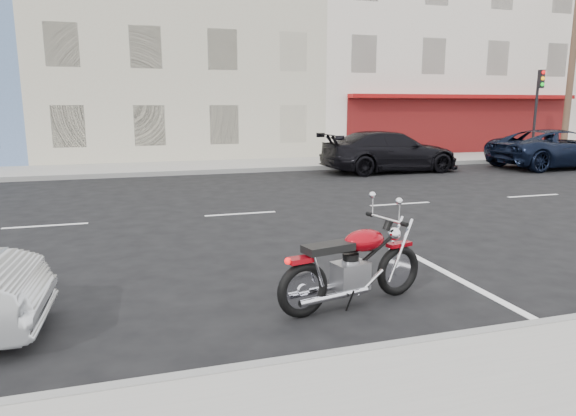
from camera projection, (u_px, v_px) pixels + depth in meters
name	position (u px, v px, depth m)	size (l,w,h in m)	color
ground	(324.00, 209.00, 12.05)	(120.00, 120.00, 0.00)	black
sidewalk_far	(111.00, 170.00, 18.76)	(80.00, 3.40, 0.15)	gray
curb_near	(49.00, 403.00, 4.03)	(80.00, 0.12, 0.16)	gray
curb_far	(110.00, 176.00, 17.16)	(80.00, 0.12, 0.16)	gray
bldg_cream	(172.00, 37.00, 25.63)	(12.00, 12.00, 11.50)	#BAB39B
bldg_corner	(403.00, 37.00, 29.26)	(14.00, 12.00, 12.50)	beige
utility_pole	(573.00, 53.00, 23.63)	(1.80, 0.30, 9.00)	#422D1E
traffic_light	(538.00, 102.00, 23.23)	(0.26, 0.30, 3.80)	black
fire_hydrant	(504.00, 147.00, 23.36)	(0.20, 0.20, 0.72)	beige
motorcycle	(400.00, 259.00, 6.49)	(2.04, 0.80, 1.04)	black
suv_far	(557.00, 149.00, 19.86)	(2.46, 5.34, 1.48)	black
car_far	(390.00, 152.00, 18.61)	(2.07, 5.10, 1.48)	black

